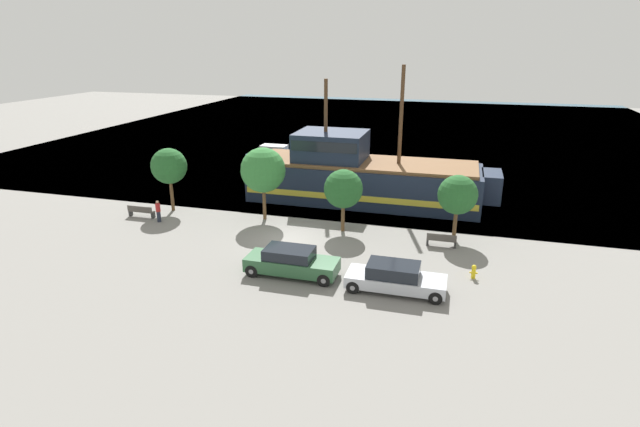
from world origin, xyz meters
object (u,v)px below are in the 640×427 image
Objects in this scene: pirate_ship at (361,176)px; moored_boat_dockside at (278,157)px; parked_car_curb_mid at (291,262)px; fire_hydrant at (474,271)px; bench_promenade_west at (141,211)px; parked_car_curb_front at (395,278)px; pedestrian_walking_near at (158,211)px; bench_promenade_east at (441,240)px.

pirate_ship reaches higher than moored_boat_dockside.
parked_car_curb_mid is 9.71m from fire_hydrant.
parked_car_curb_mid reaches higher than bench_promenade_west.
pirate_ship is 3.82× the size of parked_car_curb_front.
pirate_ship is 24.83× the size of fire_hydrant.
parked_car_curb_front is (4.69, -14.48, -1.25)m from pirate_ship.
parked_car_curb_front is at bearing -18.14° from bench_promenade_west.
fire_hydrant is 23.14m from bench_promenade_west.
pedestrian_walking_near reaches higher than bench_promenade_west.
pirate_ship is 2.92× the size of moored_boat_dockside.
bench_promenade_west is at bearing -150.05° from pirate_ship.
parked_car_curb_front is 5.61m from parked_car_curb_mid.
pirate_ship is at bearing 125.60° from fire_hydrant.
moored_boat_dockside reaches higher than bench_promenade_west.
pirate_ship is 14.73m from fire_hydrant.
parked_car_curb_front is 4.63m from fire_hydrant.
bench_promenade_east reaches higher than fire_hydrant.
bench_promenade_east is 1.15× the size of pedestrian_walking_near.
parked_car_curb_mid is 9.81m from bench_promenade_east.
parked_car_curb_mid reaches higher than fire_hydrant.
pirate_ship is 15.27m from parked_car_curb_front.
moored_boat_dockside is at bearing 83.67° from pedestrian_walking_near.
pirate_ship reaches higher than bench_promenade_west.
moored_boat_dockside is 1.31× the size of parked_car_curb_mid.
pirate_ship is 12.25× the size of pedestrian_walking_near.
pirate_ship is 14.26m from parked_car_curb_mid.
parked_car_curb_front reaches higher than bench_promenade_east.
moored_boat_dockside is at bearing 137.71° from pirate_ship.
pirate_ship reaches higher than bench_promenade_east.
moored_boat_dockside is at bearing 122.30° from parked_car_curb_front.
parked_car_curb_front reaches higher than fire_hydrant.
bench_promenade_west is at bearing 164.29° from pedestrian_walking_near.
fire_hydrant is 0.43× the size of bench_promenade_east.
parked_car_curb_mid is 2.79× the size of bench_promenade_east.
moored_boat_dockside is 24.53m from bench_promenade_east.
pirate_ship is 10.48m from bench_promenade_east.
pedestrian_walking_near reaches higher than bench_promenade_east.
pedestrian_walking_near is at bearing -177.61° from bench_promenade_east.
bench_promenade_east is (17.17, -17.51, -0.31)m from moored_boat_dockside.
bench_promenade_east is (1.97, 6.53, -0.29)m from parked_car_curb_front.
parked_car_curb_mid is 12.84m from pedestrian_walking_near.
parked_car_curb_front is at bearing -106.80° from bench_promenade_east.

